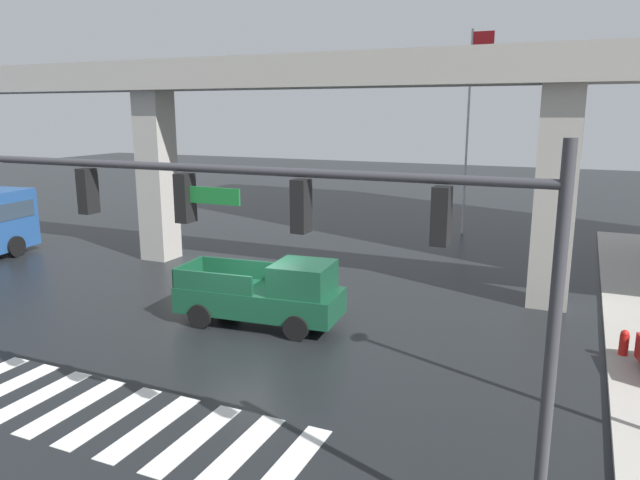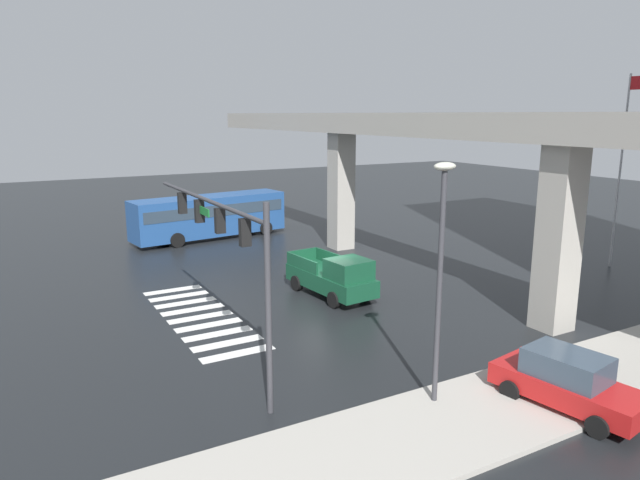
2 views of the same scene
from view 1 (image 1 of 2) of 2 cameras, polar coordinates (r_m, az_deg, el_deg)
name	(u,v)px [view 1 (image 1 of 2)]	position (r m, az deg, el deg)	size (l,w,h in m)	color
ground_plane	(250,327)	(18.56, -6.74, -8.37)	(120.00, 120.00, 0.00)	black
crosswalk_stripes	(111,416)	(14.22, -19.55, -15.75)	(9.35, 2.80, 0.01)	silver
elevated_overpass	(328,90)	(22.79, 0.80, 14.26)	(51.21, 2.13, 8.59)	#ADA89E
pickup_truck	(268,294)	(18.41, -5.01, -5.25)	(5.25, 2.42, 2.08)	#14472D
traffic_signal_mast	(309,232)	(9.25, -1.03, 0.78)	(10.89, 0.32, 6.20)	#38383D
fire_hydrant	(624,345)	(17.95, 27.26, -8.97)	(0.24, 0.24, 0.85)	red
flagpole	(470,119)	(32.49, 14.25, 11.23)	(1.16, 0.12, 10.64)	silver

